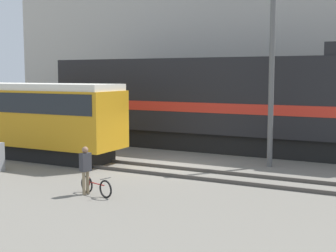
{
  "coord_description": "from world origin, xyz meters",
  "views": [
    {
      "loc": [
        9.23,
        -17.99,
        4.02
      ],
      "look_at": [
        -0.06,
        -0.21,
        1.8
      ],
      "focal_mm": 50.0,
      "sensor_mm": 36.0,
      "label": 1
    }
  ],
  "objects_px": {
    "bicycle": "(96,187)",
    "person": "(85,166)",
    "freight_locomotive": "(211,102)",
    "streetcar": "(29,115)",
    "utility_pole_left": "(271,82)"
  },
  "relations": [
    {
      "from": "freight_locomotive",
      "to": "bicycle",
      "type": "height_order",
      "value": "freight_locomotive"
    },
    {
      "from": "freight_locomotive",
      "to": "utility_pole_left",
      "type": "bearing_deg",
      "value": -38.0
    },
    {
      "from": "streetcar",
      "to": "person",
      "type": "relative_size",
      "value": 6.01
    },
    {
      "from": "freight_locomotive",
      "to": "person",
      "type": "height_order",
      "value": "freight_locomotive"
    },
    {
      "from": "bicycle",
      "to": "person",
      "type": "height_order",
      "value": "person"
    },
    {
      "from": "person",
      "to": "utility_pole_left",
      "type": "xyz_separation_m",
      "value": [
        4.16,
        7.61,
        2.71
      ]
    },
    {
      "from": "bicycle",
      "to": "person",
      "type": "distance_m",
      "value": 0.78
    },
    {
      "from": "streetcar",
      "to": "bicycle",
      "type": "relative_size",
      "value": 6.35
    },
    {
      "from": "freight_locomotive",
      "to": "bicycle",
      "type": "relative_size",
      "value": 11.74
    },
    {
      "from": "person",
      "to": "utility_pole_left",
      "type": "relative_size",
      "value": 0.22
    },
    {
      "from": "streetcar",
      "to": "bicycle",
      "type": "distance_m",
      "value": 8.57
    },
    {
      "from": "bicycle",
      "to": "utility_pole_left",
      "type": "relative_size",
      "value": 0.21
    },
    {
      "from": "freight_locomotive",
      "to": "person",
      "type": "relative_size",
      "value": 11.11
    },
    {
      "from": "freight_locomotive",
      "to": "utility_pole_left",
      "type": "xyz_separation_m",
      "value": [
        4.06,
        -3.18,
        1.14
      ]
    },
    {
      "from": "freight_locomotive",
      "to": "bicycle",
      "type": "bearing_deg",
      "value": -88.47
    }
  ]
}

